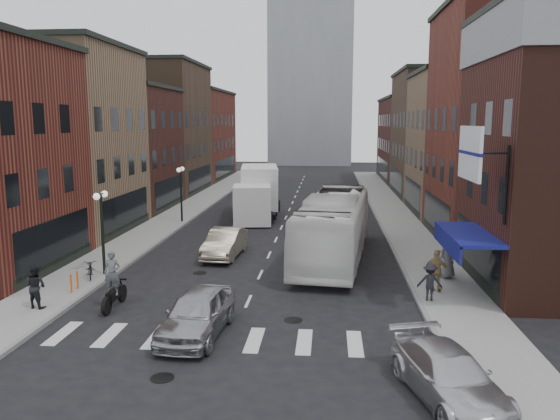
# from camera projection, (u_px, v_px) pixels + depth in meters

# --- Properties ---
(ground) EXTENTS (160.00, 160.00, 0.00)m
(ground) POSITION_uv_depth(u_px,v_px,m) (245.00, 310.00, 21.60)
(ground) COLOR black
(ground) RESTS_ON ground
(sidewalk_left) EXTENTS (3.00, 74.00, 0.15)m
(sidewalk_left) POSITION_uv_depth(u_px,v_px,m) (182.00, 213.00, 43.96)
(sidewalk_left) COLOR gray
(sidewalk_left) RESTS_ON ground
(sidewalk_right) EXTENTS (3.00, 74.00, 0.15)m
(sidewalk_right) POSITION_uv_depth(u_px,v_px,m) (395.00, 216.00, 42.48)
(sidewalk_right) COLOR gray
(sidewalk_right) RESTS_ON ground
(curb_left) EXTENTS (0.20, 74.00, 0.16)m
(curb_left) POSITION_uv_depth(u_px,v_px,m) (200.00, 214.00, 43.84)
(curb_left) COLOR gray
(curb_left) RESTS_ON ground
(curb_right) EXTENTS (0.20, 74.00, 0.16)m
(curb_right) POSITION_uv_depth(u_px,v_px,m) (376.00, 217.00, 42.62)
(curb_right) COLOR gray
(curb_right) RESTS_ON ground
(crosswalk_stripes) EXTENTS (12.00, 2.20, 0.01)m
(crosswalk_stripes) POSITION_uv_depth(u_px,v_px,m) (231.00, 339.00, 18.65)
(crosswalk_stripes) COLOR silver
(crosswalk_stripes) RESTS_ON ground
(bldg_left_mid_a) EXTENTS (10.30, 10.20, 12.30)m
(bldg_left_mid_a) POSITION_uv_depth(u_px,v_px,m) (50.00, 140.00, 35.69)
(bldg_left_mid_a) COLOR #876A4A
(bldg_left_mid_a) RESTS_ON ground
(bldg_left_mid_b) EXTENTS (10.30, 10.20, 10.30)m
(bldg_left_mid_b) POSITION_uv_depth(u_px,v_px,m) (111.00, 148.00, 45.68)
(bldg_left_mid_b) COLOR #3E1E16
(bldg_left_mid_b) RESTS_ON ground
(bldg_left_far_a) EXTENTS (10.30, 12.20, 13.30)m
(bldg_left_far_a) POSITION_uv_depth(u_px,v_px,m) (152.00, 128.00, 56.25)
(bldg_left_far_a) COLOR #483424
(bldg_left_far_a) RESTS_ON ground
(bldg_left_far_b) EXTENTS (10.30, 16.20, 11.30)m
(bldg_left_far_b) POSITION_uv_depth(u_px,v_px,m) (187.00, 135.00, 70.18)
(bldg_left_far_b) COLOR maroon
(bldg_left_far_b) RESTS_ON ground
(bldg_right_mid_a) EXTENTS (10.30, 10.20, 14.30)m
(bldg_right_mid_a) POSITION_uv_depth(u_px,v_px,m) (524.00, 125.00, 32.91)
(bldg_right_mid_a) COLOR maroon
(bldg_right_mid_a) RESTS_ON ground
(bldg_right_mid_b) EXTENTS (10.30, 10.20, 11.30)m
(bldg_right_mid_b) POSITION_uv_depth(u_px,v_px,m) (478.00, 143.00, 42.98)
(bldg_right_mid_b) COLOR #876A4A
(bldg_right_mid_b) RESTS_ON ground
(bldg_right_far_a) EXTENTS (10.30, 12.20, 12.30)m
(bldg_right_far_a) POSITION_uv_depth(u_px,v_px,m) (448.00, 134.00, 53.72)
(bldg_right_far_a) COLOR #483424
(bldg_right_far_a) RESTS_ON ground
(bldg_right_far_b) EXTENTS (10.30, 16.20, 10.30)m
(bldg_right_far_b) POSITION_uv_depth(u_px,v_px,m) (424.00, 140.00, 67.64)
(bldg_right_far_b) COLOR #3E1E16
(bldg_right_far_b) RESTS_ON ground
(awning_blue) EXTENTS (1.80, 5.00, 0.78)m
(awning_blue) POSITION_uv_depth(u_px,v_px,m) (464.00, 236.00, 22.86)
(awning_blue) COLOR navy
(awning_blue) RESTS_ON ground
(billboard_sign) EXTENTS (1.52, 3.00, 3.70)m
(billboard_sign) POSITION_uv_depth(u_px,v_px,m) (472.00, 155.00, 20.36)
(billboard_sign) COLOR black
(billboard_sign) RESTS_ON ground
(distant_tower) EXTENTS (14.00, 14.00, 50.00)m
(distant_tower) POSITION_uv_depth(u_px,v_px,m) (312.00, 18.00, 94.28)
(distant_tower) COLOR #9399A0
(distant_tower) RESTS_ON ground
(streetlamp_near) EXTENTS (0.32, 1.22, 4.11)m
(streetlamp_near) POSITION_uv_depth(u_px,v_px,m) (102.00, 217.00, 25.71)
(streetlamp_near) COLOR black
(streetlamp_near) RESTS_ON ground
(streetlamp_far) EXTENTS (0.32, 1.22, 4.11)m
(streetlamp_far) POSITION_uv_depth(u_px,v_px,m) (181.00, 184.00, 39.48)
(streetlamp_far) COLOR black
(streetlamp_far) RESTS_ON ground
(bike_rack) EXTENTS (0.08, 0.68, 0.80)m
(bike_rack) POSITION_uv_depth(u_px,v_px,m) (74.00, 282.00, 23.45)
(bike_rack) COLOR #D8590C
(bike_rack) RESTS_ON sidewalk_left
(box_truck) EXTENTS (3.47, 9.25, 3.90)m
(box_truck) POSITION_uv_depth(u_px,v_px,m) (257.00, 193.00, 41.83)
(box_truck) COLOR white
(box_truck) RESTS_ON ground
(motorcycle_rider) EXTENTS (0.66, 2.31, 2.35)m
(motorcycle_rider) POSITION_uv_depth(u_px,v_px,m) (113.00, 282.00, 21.55)
(motorcycle_rider) COLOR black
(motorcycle_rider) RESTS_ON ground
(transit_bus) EXTENTS (4.43, 12.96, 3.54)m
(transit_bus) POSITION_uv_depth(u_px,v_px,m) (334.00, 227.00, 29.29)
(transit_bus) COLOR silver
(transit_bus) RESTS_ON ground
(sedan_left_near) EXTENTS (2.22, 4.82, 1.60)m
(sedan_left_near) POSITION_uv_depth(u_px,v_px,m) (197.00, 313.00, 18.90)
(sedan_left_near) COLOR #AFAFB4
(sedan_left_near) RESTS_ON ground
(sedan_left_far) EXTENTS (1.92, 4.77, 1.54)m
(sedan_left_far) POSITION_uv_depth(u_px,v_px,m) (225.00, 243.00, 29.93)
(sedan_left_far) COLOR #BFB39B
(sedan_left_far) RESTS_ON ground
(curb_car) EXTENTS (3.08, 5.00, 1.35)m
(curb_car) POSITION_uv_depth(u_px,v_px,m) (449.00, 376.00, 14.51)
(curb_car) COLOR silver
(curb_car) RESTS_ON ground
(parked_bicycle) EXTENTS (1.22, 1.77, 0.88)m
(parked_bicycle) POSITION_uv_depth(u_px,v_px,m) (90.00, 268.00, 25.49)
(parked_bicycle) COLOR black
(parked_bicycle) RESTS_ON sidewalk_left
(ped_left_solo) EXTENTS (0.92, 0.66, 1.72)m
(ped_left_solo) POSITION_uv_depth(u_px,v_px,m) (35.00, 286.00, 21.27)
(ped_left_solo) COLOR black
(ped_left_solo) RESTS_ON sidewalk_left
(ped_right_a) EXTENTS (1.07, 0.64, 1.56)m
(ped_right_a) POSITION_uv_depth(u_px,v_px,m) (430.00, 282.00, 22.14)
(ped_right_a) COLOR black
(ped_right_a) RESTS_ON sidewalk_right
(ped_right_b) EXTENTS (1.21, 0.94, 1.84)m
(ped_right_b) POSITION_uv_depth(u_px,v_px,m) (437.00, 271.00, 23.25)
(ped_right_b) COLOR #977A4D
(ped_right_b) RESTS_ON sidewalk_right
(ped_right_c) EXTENTS (1.14, 1.02, 1.96)m
(ped_right_c) POSITION_uv_depth(u_px,v_px,m) (447.00, 257.00, 25.30)
(ped_right_c) COLOR slate
(ped_right_c) RESTS_ON sidewalk_right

